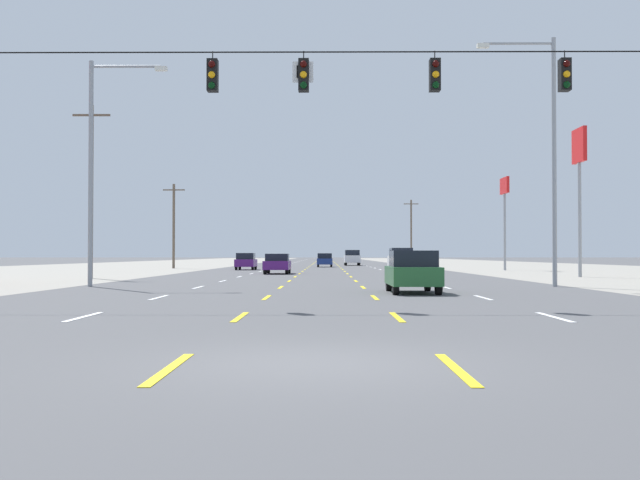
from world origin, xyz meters
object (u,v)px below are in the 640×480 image
Objects in this scene: sedan_inner_left_near at (277,263)px; streetlight_right_row_0 at (548,146)px; hatchback_inner_right_nearest at (413,271)px; suv_far_right_mid at (401,259)px; suv_inner_right_farther at (352,257)px; streetlight_left_row_0 at (98,158)px; hatchback_far_left_midfar at (246,261)px; pole_sign_right_row_2 at (505,198)px; hatchback_center_turn_far at (325,260)px; pole_sign_right_row_1 at (579,163)px.

sedan_inner_left_near is 25.78m from streetlight_right_row_0.
suv_far_right_mid is (3.45, 38.25, 0.24)m from hatchback_inner_right_nearest.
suv_far_right_mid is at bearing 95.37° from streetlight_right_row_0.
suv_inner_right_farther is 0.49× the size of streetlight_left_row_0.
hatchback_far_left_midfar is at bearing 104.31° from hatchback_inner_right_nearest.
pole_sign_right_row_2 reaches higher than hatchback_inner_right_nearest.
streetlight_right_row_0 is at bearing -79.12° from hatchback_center_turn_far.
pole_sign_right_row_2 is (19.43, 12.18, 5.66)m from sedan_inner_left_near.
streetlight_left_row_0 is (-13.17, 5.39, 4.87)m from hatchback_inner_right_nearest.
pole_sign_right_row_1 reaches higher than sedan_inner_left_near.
hatchback_center_turn_far is 0.36× the size of streetlight_right_row_0.
hatchback_inner_right_nearest and hatchback_center_turn_far have the same top height.
sedan_inner_left_near is 23.62m from pole_sign_right_row_2.
hatchback_far_left_midfar is 0.47× the size of pole_sign_right_row_2.
pole_sign_right_row_2 is (9.31, 0.80, 5.39)m from suv_far_right_mid.
pole_sign_right_row_2 is 0.83× the size of streetlight_left_row_0.
sedan_inner_left_near is at bearing -99.43° from suv_inner_right_farther.
streetlight_left_row_0 reaches higher than hatchback_far_left_midfar.
hatchback_center_turn_far is at bearing 93.31° from hatchback_inner_right_nearest.
hatchback_far_left_midfar is 0.39× the size of streetlight_left_row_0.
hatchback_center_turn_far is at bearing 83.43° from sedan_inner_left_near.
streetlight_right_row_0 is (17.00, -35.62, 5.37)m from hatchback_far_left_midfar.
streetlight_left_row_0 is at bearing 157.75° from hatchback_inner_right_nearest.
hatchback_inner_right_nearest is 27.68m from sedan_inner_left_near.
suv_inner_right_farther is at bearing 68.70° from hatchback_far_left_midfar.
hatchback_inner_right_nearest is 68.47m from suv_inner_right_farther.
suv_far_right_mid is 0.45× the size of streetlight_right_row_0.
hatchback_far_left_midfar is at bearing 168.76° from suv_far_right_mid.
hatchback_inner_right_nearest is at bearing -75.69° from hatchback_far_left_midfar.
pole_sign_right_row_1 is at bearing -90.22° from pole_sign_right_row_2.
streetlight_right_row_0 is at bearing 39.48° from hatchback_inner_right_nearest.
pole_sign_right_row_2 is (16.02, -17.36, 5.63)m from hatchback_center_turn_far.
pole_sign_right_row_2 is at bearing 71.90° from hatchback_inner_right_nearest.
suv_inner_right_farther reaches higher than hatchback_center_turn_far.
suv_inner_right_farther is (3.51, 12.06, 0.24)m from hatchback_center_turn_far.
streetlight_right_row_0 reaches higher than streetlight_left_row_0.
sedan_inner_left_near is 0.55× the size of pole_sign_right_row_2.
pole_sign_right_row_1 is at bearing -75.79° from suv_inner_right_farther.
streetlight_right_row_0 reaches higher than hatchback_center_turn_far.
streetlight_left_row_0 is at bearing -127.61° from pole_sign_right_row_2.
hatchback_far_left_midfar is at bearing -111.30° from suv_inner_right_farther.
sedan_inner_left_near is at bearing 121.59° from streetlight_right_row_0.
hatchback_far_left_midfar is 0.42× the size of pole_sign_right_row_1.
pole_sign_right_row_1 reaches higher than hatchback_far_left_midfar.
suv_inner_right_farther is at bearing 95.70° from streetlight_right_row_0.
sedan_inner_left_near is 0.41× the size of streetlight_right_row_0.
pole_sign_right_row_1 reaches higher than hatchback_inner_right_nearest.
pole_sign_right_row_2 reaches higher than hatchback_far_left_midfar.
streetlight_right_row_0 reaches higher than hatchback_far_left_midfar.
streetlight_right_row_0 reaches higher than sedan_inner_left_near.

